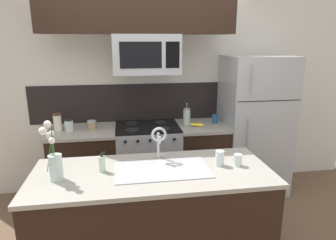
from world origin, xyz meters
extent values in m
plane|color=brown|center=(0.00, 0.00, 0.00)|extent=(10.00, 10.00, 0.00)
cube|color=silver|center=(0.30, 1.28, 1.30)|extent=(5.20, 0.10, 2.60)
cube|color=black|center=(0.00, 1.22, 1.15)|extent=(2.86, 0.01, 0.48)
cube|color=black|center=(-0.76, 0.90, 0.44)|extent=(0.75, 0.62, 0.88)
cube|color=#9E998E|center=(-0.76, 0.90, 0.89)|extent=(0.78, 0.65, 0.03)
cube|color=black|center=(0.67, 0.90, 0.44)|extent=(0.59, 0.62, 0.88)
cube|color=#9E998E|center=(0.67, 0.90, 0.89)|extent=(0.62, 0.65, 0.03)
cube|color=#A8AAAF|center=(0.00, 0.90, 0.46)|extent=(0.76, 0.62, 0.91)
cube|color=black|center=(0.00, 0.90, 0.92)|extent=(0.76, 0.62, 0.01)
cylinder|color=black|center=(-0.18, 0.76, 0.93)|extent=(0.15, 0.15, 0.01)
cylinder|color=black|center=(0.18, 0.76, 0.93)|extent=(0.15, 0.15, 0.01)
cylinder|color=black|center=(-0.18, 1.04, 0.93)|extent=(0.15, 0.15, 0.01)
cylinder|color=black|center=(0.18, 1.04, 0.93)|extent=(0.15, 0.15, 0.01)
cylinder|color=black|center=(-0.27, 0.58, 0.85)|extent=(0.03, 0.02, 0.03)
cylinder|color=black|center=(-0.14, 0.58, 0.85)|extent=(0.03, 0.02, 0.03)
cylinder|color=black|center=(0.00, 0.58, 0.85)|extent=(0.03, 0.02, 0.03)
cylinder|color=black|center=(0.14, 0.58, 0.85)|extent=(0.03, 0.02, 0.03)
cylinder|color=black|center=(0.27, 0.58, 0.85)|extent=(0.03, 0.02, 0.03)
cube|color=#A8AAAF|center=(0.00, 0.88, 1.77)|extent=(0.74, 0.40, 0.44)
cube|color=black|center=(-0.07, 0.68, 1.77)|extent=(0.45, 0.00, 0.28)
cube|color=black|center=(0.27, 0.68, 1.77)|extent=(0.15, 0.00, 0.28)
cube|color=black|center=(-0.08, 0.85, 2.29)|extent=(2.10, 0.34, 0.60)
cube|color=#A8AAAF|center=(1.37, 0.92, 0.87)|extent=(0.80, 0.72, 1.75)
cube|color=black|center=(1.37, 0.56, 1.26)|extent=(0.77, 0.00, 0.01)
cylinder|color=#99999E|center=(1.13, 0.54, 1.50)|extent=(0.01, 0.01, 0.31)
cylinder|color=#99999E|center=(1.13, 0.54, 0.73)|extent=(0.01, 0.01, 0.66)
cylinder|color=silver|center=(-1.03, 0.91, 1.00)|extent=(0.09, 0.09, 0.19)
cylinder|color=#4C331E|center=(-1.03, 0.91, 1.11)|extent=(0.09, 0.09, 0.02)
cylinder|color=silver|center=(-0.91, 0.90, 0.97)|extent=(0.10, 0.10, 0.12)
cylinder|color=black|center=(-0.91, 0.90, 1.04)|extent=(0.10, 0.10, 0.01)
cylinder|color=#997F5B|center=(-0.65, 0.91, 0.96)|extent=(0.11, 0.11, 0.09)
cylinder|color=#B2B2B7|center=(-0.65, 0.91, 1.01)|extent=(0.10, 0.10, 0.01)
ellipsoid|color=yellow|center=(0.59, 0.83, 0.93)|extent=(0.17, 0.10, 0.05)
ellipsoid|color=yellow|center=(0.60, 0.85, 0.93)|extent=(0.18, 0.06, 0.05)
ellipsoid|color=yellow|center=(0.60, 0.83, 0.93)|extent=(0.18, 0.07, 0.05)
ellipsoid|color=yellow|center=(0.61, 0.85, 0.93)|extent=(0.17, 0.11, 0.05)
cylinder|color=brown|center=(0.60, 0.84, 0.96)|extent=(0.02, 0.02, 0.03)
cylinder|color=silver|center=(0.50, 0.96, 1.00)|extent=(0.09, 0.09, 0.18)
cylinder|color=#A3A3AA|center=(0.50, 0.96, 1.10)|extent=(0.08, 0.08, 0.02)
cylinder|color=#A3A3AA|center=(0.50, 0.96, 1.14)|extent=(0.01, 0.01, 0.05)
sphere|color=#A3A3AA|center=(0.50, 0.96, 1.17)|extent=(0.02, 0.02, 0.02)
cylinder|color=#1E5184|center=(0.86, 0.95, 0.97)|extent=(0.08, 0.08, 0.11)
cube|color=black|center=(-0.07, -0.35, 0.44)|extent=(1.89, 0.76, 0.88)
cube|color=#9E998E|center=(-0.07, -0.35, 0.89)|extent=(1.92, 0.79, 0.03)
cube|color=#ADAFB5|center=(0.01, -0.35, 0.91)|extent=(0.76, 0.42, 0.01)
cube|color=#ADAFB5|center=(-0.17, -0.35, 0.84)|extent=(0.30, 0.32, 0.15)
cube|color=#ADAFB5|center=(0.18, -0.35, 0.84)|extent=(0.30, 0.32, 0.15)
cylinder|color=#B7BABF|center=(0.01, -0.10, 0.92)|extent=(0.04, 0.04, 0.02)
cylinder|color=#B7BABF|center=(0.01, -0.10, 1.04)|extent=(0.02, 0.02, 0.22)
torus|color=#B7BABF|center=(0.01, -0.15, 1.15)|extent=(0.13, 0.02, 0.13)
cylinder|color=#B7BABF|center=(0.01, -0.21, 1.12)|extent=(0.02, 0.02, 0.06)
cube|color=#B7BABF|center=(0.04, -0.10, 0.95)|extent=(0.07, 0.01, 0.01)
cylinder|color=beige|center=(-0.47, -0.30, 0.98)|extent=(0.05, 0.05, 0.13)
cylinder|color=black|center=(-0.47, -0.30, 1.05)|extent=(0.02, 0.02, 0.02)
cube|color=black|center=(-0.45, -0.30, 1.07)|extent=(0.03, 0.01, 0.01)
cylinder|color=silver|center=(0.50, -0.33, 0.97)|extent=(0.07, 0.07, 0.13)
cylinder|color=silver|center=(0.64, -0.36, 0.96)|extent=(0.07, 0.07, 0.10)
cylinder|color=silver|center=(-0.80, -0.40, 1.01)|extent=(0.10, 0.10, 0.20)
cylinder|color=silver|center=(-0.80, -0.40, 0.95)|extent=(0.09, 0.09, 0.06)
cylinder|color=#386B2D|center=(-0.80, -0.41, 1.10)|extent=(0.01, 0.03, 0.26)
sphere|color=white|center=(-0.80, -0.42, 1.23)|extent=(0.05, 0.05, 0.05)
cylinder|color=#386B2D|center=(-0.81, -0.40, 1.16)|extent=(0.03, 0.01, 0.38)
sphere|color=white|center=(-0.83, -0.40, 1.35)|extent=(0.05, 0.05, 0.05)
cylinder|color=#386B2D|center=(-0.83, -0.39, 1.13)|extent=(0.07, 0.03, 0.32)
sphere|color=white|center=(-0.87, -0.38, 1.29)|extent=(0.06, 0.06, 0.06)
cylinder|color=#386B2D|center=(-0.81, -0.38, 1.12)|extent=(0.02, 0.04, 0.30)
sphere|color=white|center=(-0.81, -0.37, 1.27)|extent=(0.04, 0.04, 0.04)
cylinder|color=#386B2D|center=(-0.82, -0.38, 1.11)|extent=(0.04, 0.05, 0.27)
sphere|color=white|center=(-0.84, -0.35, 1.25)|extent=(0.04, 0.04, 0.04)
camera|label=1|loc=(-0.30, -2.56, 1.93)|focal=32.00mm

